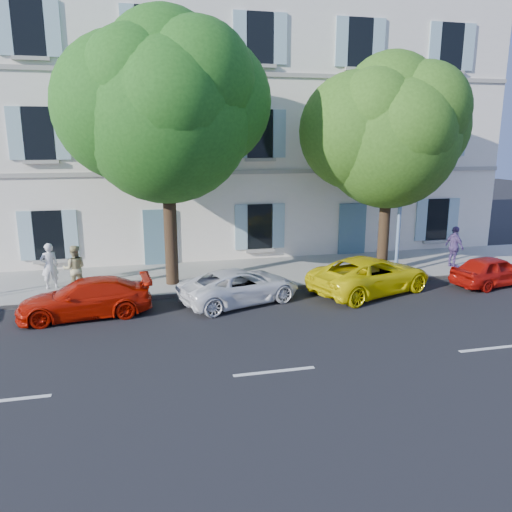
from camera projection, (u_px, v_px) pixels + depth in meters
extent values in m
plane|color=black|center=(241.00, 315.00, 15.67)|extent=(90.00, 90.00, 0.00)
cube|color=#A09E96|center=(219.00, 276.00, 19.87)|extent=(36.00, 4.50, 0.15)
cube|color=#9E998E|center=(229.00, 292.00, 17.82)|extent=(36.00, 0.16, 0.16)
cube|color=white|center=(198.00, 126.00, 23.96)|extent=(28.00, 7.00, 12.00)
imported|color=#BA1505|center=(85.00, 298.00, 15.47)|extent=(4.17, 1.99, 1.17)
imported|color=white|center=(240.00, 286.00, 16.77)|extent=(4.51, 3.09, 1.15)
imported|color=yellow|center=(370.00, 275.00, 17.85)|extent=(5.15, 3.63, 1.30)
imported|color=#B6120B|center=(493.00, 271.00, 18.71)|extent=(3.57, 2.00, 1.15)
cylinder|color=#3A2819|center=(171.00, 234.00, 18.15)|extent=(0.47, 0.47, 3.75)
ellipsoid|color=#2A721D|center=(166.00, 116.00, 17.20)|extent=(6.00, 6.00, 6.60)
cylinder|color=#3A2819|center=(384.00, 232.00, 19.89)|extent=(0.43, 0.43, 3.25)
ellipsoid|color=#417A1F|center=(389.00, 139.00, 19.05)|extent=(5.29, 5.29, 5.81)
cylinder|color=#7293BF|center=(402.00, 181.00, 19.06)|extent=(0.15, 0.15, 7.35)
cylinder|color=#7293BF|center=(418.00, 78.00, 17.60)|extent=(0.30, 1.28, 0.09)
cube|color=#383A3D|center=(428.00, 80.00, 17.02)|extent=(0.29, 0.45, 0.17)
imported|color=silver|center=(50.00, 266.00, 17.78)|extent=(0.70, 0.56, 1.66)
imported|color=tan|center=(75.00, 269.00, 17.44)|extent=(0.84, 0.67, 1.65)
imported|color=#654D8D|center=(454.00, 247.00, 20.74)|extent=(0.53, 1.05, 1.73)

